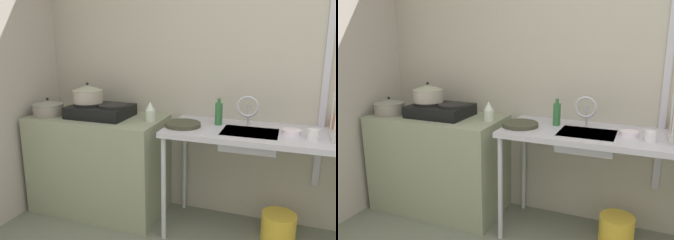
% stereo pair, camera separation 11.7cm
% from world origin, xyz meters
% --- Properties ---
extents(wall_back, '(5.37, 0.10, 2.48)m').
position_xyz_m(wall_back, '(0.00, 1.78, 1.24)').
color(wall_back, '#AAA396').
rests_on(wall_back, ground).
extents(wall_metal_strip, '(0.05, 0.01, 1.98)m').
position_xyz_m(wall_metal_strip, '(0.13, 1.72, 1.36)').
color(wall_metal_strip, '#B5B4C5').
extents(counter_concrete, '(1.15, 0.60, 0.86)m').
position_xyz_m(counter_concrete, '(-1.67, 1.42, 0.43)').
color(counter_concrete, gray).
rests_on(counter_concrete, ground).
extents(counter_sink, '(1.57, 0.60, 0.86)m').
position_xyz_m(counter_sink, '(-0.21, 1.42, 0.80)').
color(counter_sink, '#B5B4C5').
rests_on(counter_sink, ground).
extents(stove, '(0.50, 0.39, 0.12)m').
position_xyz_m(stove, '(-1.63, 1.42, 0.92)').
color(stove, black).
rests_on(stove, counter_concrete).
extents(pot_on_left_burner, '(0.26, 0.26, 0.17)m').
position_xyz_m(pot_on_left_burner, '(-1.75, 1.42, 1.06)').
color(pot_on_left_burner, '#A49A90').
rests_on(pot_on_left_burner, stove).
extents(pot_beside_stove, '(0.26, 0.26, 0.16)m').
position_xyz_m(pot_beside_stove, '(-2.09, 1.32, 0.93)').
color(pot_beside_stove, gray).
rests_on(pot_beside_stove, counter_concrete).
extents(percolator, '(0.08, 0.08, 0.16)m').
position_xyz_m(percolator, '(-1.17, 1.43, 0.94)').
color(percolator, beige).
rests_on(percolator, counter_concrete).
extents(sink_basin, '(0.40, 0.31, 0.12)m').
position_xyz_m(sink_basin, '(-0.37, 1.38, 0.80)').
color(sink_basin, '#B5B4C5').
rests_on(sink_basin, counter_sink).
extents(faucet, '(0.16, 0.09, 0.24)m').
position_xyz_m(faucet, '(-0.41, 1.50, 1.02)').
color(faucet, '#B5B4C5').
rests_on(faucet, counter_sink).
extents(frying_pan, '(0.28, 0.28, 0.03)m').
position_xyz_m(frying_pan, '(-0.87, 1.36, 0.88)').
color(frying_pan, '#363829').
rests_on(frying_pan, counter_sink).
extents(cup_by_rack, '(0.07, 0.07, 0.07)m').
position_xyz_m(cup_by_rack, '(0.05, 1.32, 0.90)').
color(cup_by_rack, white).
rests_on(cup_by_rack, counter_sink).
extents(small_bowl_on_drainboard, '(0.13, 0.13, 0.04)m').
position_xyz_m(small_bowl_on_drainboard, '(-0.09, 1.40, 0.88)').
color(small_bowl_on_drainboard, white).
rests_on(small_bowl_on_drainboard, counter_sink).
extents(bottle_by_sink, '(0.06, 0.06, 0.21)m').
position_xyz_m(bottle_by_sink, '(-0.63, 1.50, 0.95)').
color(bottle_by_sink, '#2E6839').
rests_on(bottle_by_sink, counter_sink).
extents(bucket_on_floor, '(0.26, 0.26, 0.22)m').
position_xyz_m(bucket_on_floor, '(-0.12, 1.45, 0.11)').
color(bucket_on_floor, yellow).
rests_on(bucket_on_floor, ground).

